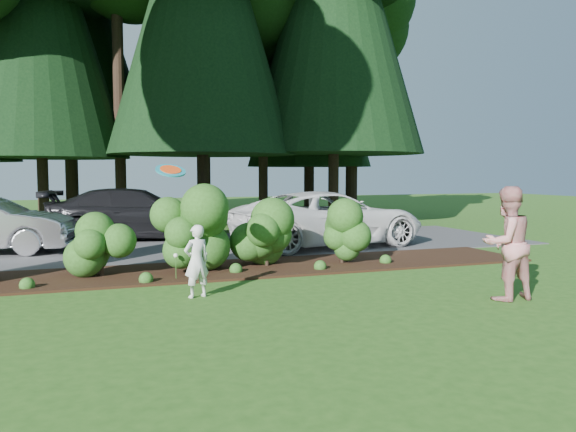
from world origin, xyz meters
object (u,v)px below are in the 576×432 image
Objects in this scene: adult at (507,243)px; frisbee at (171,170)px; car_dark_suv at (136,214)px; child at (197,261)px; car_white_suv at (329,219)px.

adult is 3.74× the size of frisbee.
child is (0.33, -9.01, -0.21)m from car_dark_suv.
car_dark_suv is at bearing 89.34° from frisbee.
car_dark_suv reaches higher than car_white_suv.
adult is (4.97, -1.94, 0.34)m from child.
car_white_suv is 7.76m from frisbee.
child is at bearing -23.20° from adult.
frisbee is at bearing 128.08° from car_white_suv.
car_white_suv is 7.29m from child.
car_white_suv is at bearing -148.77° from child.
adult is at bearing -19.14° from frisbee.
car_dark_suv is (-5.21, 3.59, 0.02)m from car_white_suv.
frisbee is (-5.40, 1.88, 1.24)m from adult.
car_dark_suv is at bearing 47.55° from car_white_suv.
frisbee is (-0.43, -0.07, 1.58)m from child.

